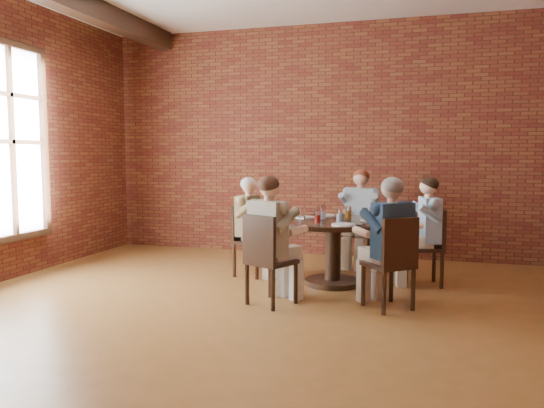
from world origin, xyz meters
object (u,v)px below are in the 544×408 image
(diner_a, at_px, (425,232))
(diner_d, at_px, (271,241))
(dining_table, at_px, (333,239))
(chair_c, at_px, (246,237))
(chair_e, at_px, (393,260))
(diner_b, at_px, (360,218))
(chair_b, at_px, (361,229))
(diner_c, at_px, (251,227))
(chair_a, at_px, (431,243))
(smartphone, at_px, (361,224))
(chair_d, at_px, (266,256))
(diner_e, at_px, (389,243))

(diner_a, height_order, diner_d, diner_d)
(diner_d, bearing_deg, dining_table, -90.00)
(chair_c, xyz_separation_m, chair_e, (1.84, -1.03, 0.02))
(diner_b, height_order, chair_e, diner_b)
(diner_a, relative_size, chair_b, 1.35)
(chair_b, distance_m, diner_c, 1.60)
(chair_b, xyz_separation_m, chair_c, (-1.30, -1.01, -0.02))
(diner_a, relative_size, diner_d, 0.96)
(dining_table, xyz_separation_m, chair_a, (1.08, 0.28, -0.04))
(chair_b, relative_size, diner_d, 0.71)
(smartphone, bearing_deg, chair_d, -129.00)
(diner_c, height_order, chair_d, diner_c)
(diner_b, distance_m, chair_d, 2.26)
(chair_c, relative_size, diner_c, 0.72)
(dining_table, xyz_separation_m, diner_a, (1.01, 0.26, 0.09))
(diner_b, relative_size, diner_d, 1.01)
(diner_a, height_order, diner_e, diner_e)
(diner_b, bearing_deg, dining_table, -90.00)
(chair_d, height_order, chair_e, chair_d)
(diner_c, distance_m, smartphone, 1.48)
(chair_d, xyz_separation_m, chair_e, (1.22, 0.19, -0.00))
(dining_table, distance_m, chair_b, 1.21)
(diner_a, relative_size, diner_e, 0.97)
(dining_table, bearing_deg, chair_b, 81.32)
(smartphone, bearing_deg, chair_b, 106.44)
(chair_a, distance_m, chair_c, 2.20)
(chair_a, bearing_deg, diner_d, -65.48)
(chair_b, xyz_separation_m, chair_d, (-0.67, -2.23, -0.00))
(chair_d, xyz_separation_m, smartphone, (0.84, 0.73, 0.26))
(diner_e, bearing_deg, diner_c, -69.83)
(chair_c, relative_size, chair_d, 0.96)
(smartphone, bearing_deg, diner_e, -45.55)
(diner_e, bearing_deg, chair_a, -151.41)
(dining_table, distance_m, diner_a, 1.05)
(chair_a, xyz_separation_m, chair_d, (-1.57, -1.31, 0.01))
(diner_a, xyz_separation_m, diner_c, (-2.06, -0.09, -0.01))
(diner_c, relative_size, smartphone, 9.39)
(chair_e, bearing_deg, chair_b, -115.68)
(diner_b, bearing_deg, chair_e, -65.46)
(diner_a, distance_m, chair_b, 1.26)
(diner_d, relative_size, smartphone, 9.93)
(chair_e, bearing_deg, diner_c, -70.58)
(diner_b, bearing_deg, smartphone, -74.17)
(chair_b, distance_m, chair_c, 1.64)
(chair_d, bearing_deg, diner_b, -81.73)
(chair_c, bearing_deg, dining_table, -90.00)
(diner_d, distance_m, smartphone, 1.04)
(diner_a, relative_size, chair_c, 1.42)
(diner_c, xyz_separation_m, diner_d, (0.59, -1.14, 0.03))
(diner_d, height_order, diner_e, diner_d)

